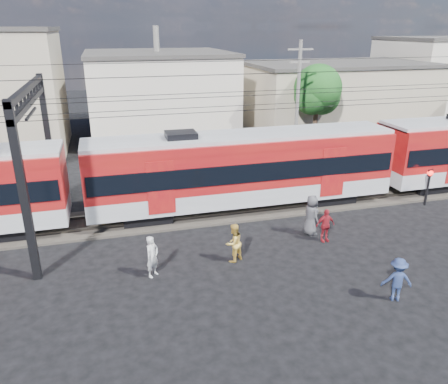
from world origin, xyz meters
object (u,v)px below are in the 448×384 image
(crossing_signal, at_px, (429,181))
(pedestrian_a, at_px, (152,256))
(commuter_train, at_px, (246,167))
(pedestrian_c, at_px, (397,279))

(crossing_signal, bearing_deg, pedestrian_a, -167.59)
(commuter_train, xyz_separation_m, crossing_signal, (9.79, -2.12, -0.96))
(pedestrian_c, bearing_deg, pedestrian_a, -6.68)
(crossing_signal, bearing_deg, pedestrian_c, -134.28)
(commuter_train, height_order, pedestrian_a, commuter_train)
(crossing_signal, bearing_deg, commuter_train, 167.79)
(pedestrian_c, height_order, crossing_signal, crossing_signal)
(pedestrian_c, relative_size, crossing_signal, 0.81)
(commuter_train, bearing_deg, pedestrian_c, -74.50)
(commuter_train, height_order, crossing_signal, commuter_train)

